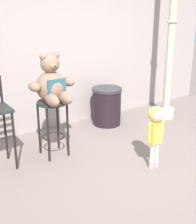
{
  "coord_description": "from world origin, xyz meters",
  "views": [
    {
      "loc": [
        -2.46,
        -2.59,
        2.1
      ],
      "look_at": [
        -0.2,
        0.72,
        0.69
      ],
      "focal_mm": 49.87,
      "sensor_mm": 36.0,
      "label": 1
    }
  ],
  "objects_px": {
    "bar_stool_with_teddy": "(53,117)",
    "lamppost": "(170,52)",
    "child_walking": "(156,124)",
    "teddy_bear": "(52,84)",
    "trash_bin": "(107,106)"
  },
  "relations": [
    {
      "from": "child_walking",
      "to": "bar_stool_with_teddy",
      "type": "bearing_deg",
      "value": 139.06
    },
    {
      "from": "trash_bin",
      "to": "teddy_bear",
      "type": "bearing_deg",
      "value": -156.33
    },
    {
      "from": "teddy_bear",
      "to": "trash_bin",
      "type": "relative_size",
      "value": 1.0
    },
    {
      "from": "bar_stool_with_teddy",
      "to": "teddy_bear",
      "type": "height_order",
      "value": "teddy_bear"
    },
    {
      "from": "teddy_bear",
      "to": "child_walking",
      "type": "xyz_separation_m",
      "value": [
        0.94,
        -1.06,
        -0.44
      ]
    },
    {
      "from": "child_walking",
      "to": "lamppost",
      "type": "distance_m",
      "value": 2.12
    },
    {
      "from": "child_walking",
      "to": "trash_bin",
      "type": "relative_size",
      "value": 1.26
    },
    {
      "from": "bar_stool_with_teddy",
      "to": "child_walking",
      "type": "relative_size",
      "value": 0.95
    },
    {
      "from": "bar_stool_with_teddy",
      "to": "lamppost",
      "type": "relative_size",
      "value": 0.26
    },
    {
      "from": "trash_bin",
      "to": "bar_stool_with_teddy",
      "type": "bearing_deg",
      "value": -157.53
    },
    {
      "from": "bar_stool_with_teddy",
      "to": "trash_bin",
      "type": "distance_m",
      "value": 1.49
    },
    {
      "from": "bar_stool_with_teddy",
      "to": "lamppost",
      "type": "distance_m",
      "value": 2.6
    },
    {
      "from": "teddy_bear",
      "to": "trash_bin",
      "type": "height_order",
      "value": "teddy_bear"
    },
    {
      "from": "bar_stool_with_teddy",
      "to": "child_walking",
      "type": "bearing_deg",
      "value": -49.2
    },
    {
      "from": "child_walking",
      "to": "trash_bin",
      "type": "xyz_separation_m",
      "value": [
        0.41,
        1.65,
        -0.28
      ]
    }
  ]
}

